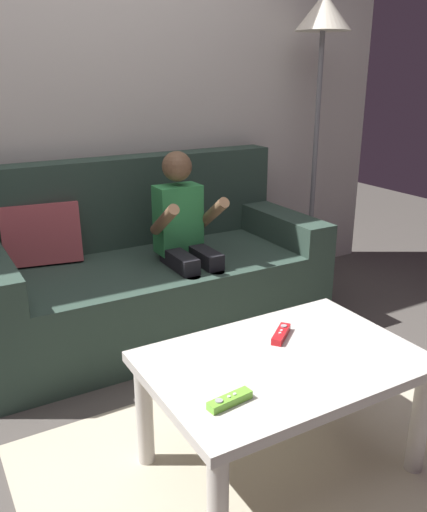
{
  "coord_description": "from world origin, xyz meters",
  "views": [
    {
      "loc": [
        -0.82,
        -1.4,
        1.33
      ],
      "look_at": [
        0.24,
        0.45,
        0.58
      ],
      "focal_mm": 37.68,
      "sensor_mm": 36.0,
      "label": 1
    }
  ],
  "objects_px": {
    "game_remote_lime_near_edge": "(230,400)",
    "game_remote_red_center": "(281,334)",
    "couch": "(147,274)",
    "person_seated_on_couch": "(186,236)",
    "coffee_table": "(283,376)",
    "floor_lamp": "(322,37)"
  },
  "relations": [
    {
      "from": "coffee_table",
      "to": "floor_lamp",
      "type": "bearing_deg",
      "value": 47.52
    },
    {
      "from": "coffee_table",
      "to": "game_remote_lime_near_edge",
      "type": "xyz_separation_m",
      "value": [
        -0.29,
        -0.13,
        0.08
      ]
    },
    {
      "from": "coffee_table",
      "to": "couch",
      "type": "bearing_deg",
      "value": 88.09
    },
    {
      "from": "couch",
      "to": "person_seated_on_couch",
      "type": "xyz_separation_m",
      "value": [
        0.14,
        -0.19,
        0.24
      ]
    },
    {
      "from": "person_seated_on_couch",
      "to": "coffee_table",
      "type": "xyz_separation_m",
      "value": [
        -0.18,
        -1.05,
        -0.18
      ]
    },
    {
      "from": "person_seated_on_couch",
      "to": "game_remote_lime_near_edge",
      "type": "xyz_separation_m",
      "value": [
        -0.47,
        -1.18,
        -0.1
      ]
    },
    {
      "from": "couch",
      "to": "game_remote_red_center",
      "type": "height_order",
      "value": "couch"
    },
    {
      "from": "game_remote_lime_near_edge",
      "to": "floor_lamp",
      "type": "distance_m",
      "value": 2.35
    },
    {
      "from": "game_remote_lime_near_edge",
      "to": "game_remote_red_center",
      "type": "height_order",
      "value": "same"
    },
    {
      "from": "coffee_table",
      "to": "game_remote_red_center",
      "type": "xyz_separation_m",
      "value": [
        0.08,
        0.12,
        0.08
      ]
    },
    {
      "from": "game_remote_lime_near_edge",
      "to": "floor_lamp",
      "type": "height_order",
      "value": "floor_lamp"
    },
    {
      "from": "couch",
      "to": "game_remote_red_center",
      "type": "bearing_deg",
      "value": -88.08
    },
    {
      "from": "person_seated_on_couch",
      "to": "floor_lamp",
      "type": "xyz_separation_m",
      "value": [
        1.03,
        0.28,
        0.96
      ]
    },
    {
      "from": "couch",
      "to": "coffee_table",
      "type": "height_order",
      "value": "couch"
    },
    {
      "from": "couch",
      "to": "game_remote_red_center",
      "type": "relative_size",
      "value": 13.37
    },
    {
      "from": "couch",
      "to": "coffee_table",
      "type": "bearing_deg",
      "value": -91.91
    },
    {
      "from": "coffee_table",
      "to": "game_remote_red_center",
      "type": "relative_size",
      "value": 6.8
    },
    {
      "from": "person_seated_on_couch",
      "to": "floor_lamp",
      "type": "height_order",
      "value": "floor_lamp"
    },
    {
      "from": "game_remote_lime_near_edge",
      "to": "coffee_table",
      "type": "bearing_deg",
      "value": 24.65
    },
    {
      "from": "person_seated_on_couch",
      "to": "floor_lamp",
      "type": "relative_size",
      "value": 0.55
    },
    {
      "from": "game_remote_red_center",
      "to": "couch",
      "type": "bearing_deg",
      "value": 91.92
    },
    {
      "from": "game_remote_lime_near_edge",
      "to": "game_remote_red_center",
      "type": "xyz_separation_m",
      "value": [
        0.37,
        0.25,
        0.0
      ]
    }
  ]
}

